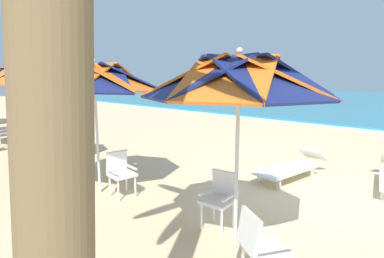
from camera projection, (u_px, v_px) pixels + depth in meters
name	position (u px, v px, depth m)	size (l,w,h in m)	color
ground_plane	(312.00, 204.00, 5.58)	(80.00, 80.00, 0.00)	beige
beach_umbrella_0	(239.00, 79.00, 3.74)	(2.41, 2.41, 2.62)	silver
plastic_chair_0	(220.00, 196.00, 4.65)	(0.49, 0.51, 0.87)	white
plastic_chair_1	(260.00, 244.00, 3.31)	(0.61, 0.62, 0.87)	white
beach_umbrella_1	(94.00, 79.00, 5.78)	(2.52, 2.52, 2.61)	silver
plastic_chair_2	(120.00, 171.00, 5.90)	(0.52, 0.49, 0.87)	white
plastic_chair_3	(61.00, 170.00, 5.93)	(0.62, 0.63, 0.87)	white
beach_umbrella_2	(31.00, 75.00, 7.61)	(2.08, 2.08, 2.70)	silver
plastic_chair_4	(58.00, 143.00, 8.39)	(0.63, 0.63, 0.87)	white
plastic_chair_6	(2.00, 131.00, 10.29)	(0.55, 0.57, 0.87)	white
sun_lounger_1	(292.00, 166.00, 6.99)	(0.91, 2.21, 0.62)	white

